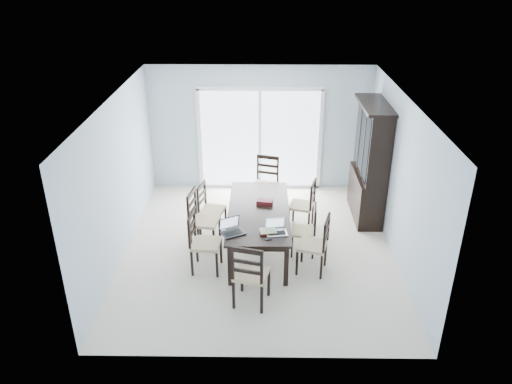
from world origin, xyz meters
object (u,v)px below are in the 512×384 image
(china_hutch, at_px, (370,163))
(chair_right_near, at_px, (319,239))
(chair_right_far, at_px, (307,200))
(laptop_silver, at_px, (277,231))
(chair_left_far, at_px, (208,203))
(laptop_dark, at_px, (233,230))
(chair_end_near, at_px, (249,269))
(chair_end_far, at_px, (266,177))
(cell_phone, at_px, (268,239))
(chair_right_mid, at_px, (309,225))
(chair_left_mid, at_px, (199,213))
(dining_table, at_px, (259,215))
(chair_left_near, at_px, (199,236))
(game_box, at_px, (265,202))
(hot_tub, at_px, (217,148))

(china_hutch, relative_size, chair_right_near, 1.95)
(chair_right_far, height_order, laptop_silver, chair_right_far)
(chair_left_far, relative_size, laptop_dark, 2.61)
(chair_right_near, relative_size, chair_end_near, 0.93)
(chair_end_far, bearing_deg, cell_phone, 106.79)
(chair_right_near, distance_m, chair_right_mid, 0.55)
(chair_end_far, bearing_deg, chair_end_near, 101.85)
(chair_left_mid, xyz_separation_m, chair_right_far, (1.86, 0.62, -0.05))
(china_hutch, distance_m, chair_right_near, 2.22)
(chair_left_far, bearing_deg, chair_right_far, 107.75)
(chair_left_mid, relative_size, laptop_silver, 3.40)
(chair_right_mid, bearing_deg, chair_end_far, 27.47)
(chair_right_far, bearing_deg, chair_end_far, 56.06)
(chair_left_mid, xyz_separation_m, chair_end_far, (1.14, 1.48, 0.01))
(china_hutch, distance_m, chair_left_far, 3.05)
(chair_left_far, bearing_deg, dining_table, 69.48)
(dining_table, xyz_separation_m, chair_right_far, (0.85, 0.75, -0.10))
(chair_end_far, xyz_separation_m, laptop_silver, (0.14, -2.34, 0.17))
(dining_table, height_order, chair_right_near, chair_right_near)
(chair_right_near, height_order, chair_end_near, chair_end_near)
(chair_left_far, bearing_deg, chair_end_far, 146.94)
(chair_left_near, bearing_deg, cell_phone, 77.73)
(chair_right_far, xyz_separation_m, laptop_dark, (-1.23, -1.49, 0.23))
(chair_left_near, xyz_separation_m, chair_left_mid, (-0.09, 0.71, 0.01))
(chair_end_near, height_order, laptop_dark, chair_end_near)
(dining_table, xyz_separation_m, laptop_dark, (-0.38, -0.75, 0.13))
(chair_right_near, bearing_deg, cell_phone, 125.79)
(chair_end_near, relative_size, game_box, 4.49)
(laptop_dark, bearing_deg, game_box, 35.80)
(chair_left_mid, xyz_separation_m, chair_left_far, (0.09, 0.49, -0.06))
(chair_right_mid, distance_m, laptop_silver, 0.89)
(chair_left_far, relative_size, laptop_silver, 3.07)
(chair_left_far, bearing_deg, hot_tub, -164.73)
(chair_right_near, height_order, cell_phone, chair_right_near)
(game_box, bearing_deg, chair_end_far, 88.62)
(laptop_dark, bearing_deg, chair_right_near, -22.90)
(chair_end_far, xyz_separation_m, cell_phone, (0.02, -2.51, 0.12))
(chair_end_far, height_order, cell_phone, chair_end_far)
(dining_table, relative_size, laptop_silver, 6.38)
(china_hutch, xyz_separation_m, chair_left_mid, (-3.03, -1.13, -0.45))
(chair_left_far, distance_m, game_box, 1.10)
(chair_right_mid, xyz_separation_m, hot_tub, (-1.82, 3.76, -0.10))
(chair_end_far, xyz_separation_m, hot_tub, (-1.13, 2.07, -0.20))
(cell_phone, bearing_deg, chair_end_far, 81.08)
(dining_table, distance_m, chair_left_near, 1.09)
(chair_left_near, distance_m, hot_tub, 4.26)
(chair_right_mid, distance_m, hot_tub, 4.18)
(chair_right_near, height_order, chair_right_far, chair_right_near)
(china_hutch, height_order, laptop_dark, china_hutch)
(laptop_dark, xyz_separation_m, hot_tub, (-0.62, 4.42, -0.37))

